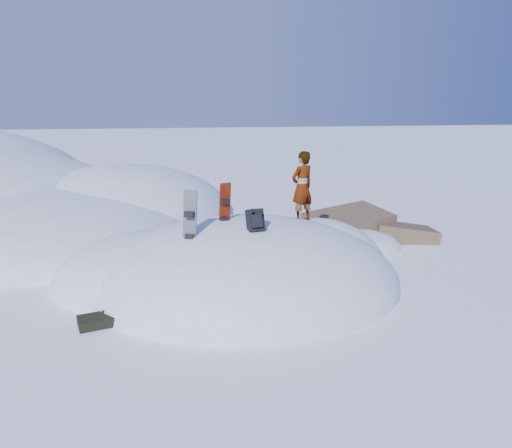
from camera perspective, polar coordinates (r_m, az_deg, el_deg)
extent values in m
plane|color=white|center=(11.47, -1.09, -6.90)|extent=(120.00, 120.00, 0.00)
ellipsoid|color=white|center=(11.47, -1.09, -6.90)|extent=(7.00, 6.00, 3.00)
ellipsoid|color=white|center=(11.95, -12.08, -6.34)|extent=(4.40, 4.00, 2.20)
ellipsoid|color=white|center=(12.57, 6.56, -5.07)|extent=(3.60, 3.20, 2.50)
ellipsoid|color=white|center=(16.74, -24.54, -1.36)|extent=(10.00, 9.00, 2.80)
ellipsoid|color=white|center=(18.66, -15.19, 0.96)|extent=(8.00, 8.00, 3.60)
ellipsoid|color=white|center=(15.68, -23.69, -2.28)|extent=(6.00, 5.00, 1.80)
cube|color=brown|center=(15.44, 10.39, -1.14)|extent=(2.82, 2.41, 1.62)
cube|color=brown|center=(15.74, 16.34, -1.94)|extent=(2.16, 1.80, 1.33)
cube|color=brown|center=(16.75, 10.94, -0.29)|extent=(2.08, 2.01, 1.10)
ellipsoid|color=white|center=(14.43, 10.19, -2.63)|extent=(3.20, 2.40, 1.00)
cube|color=#AD2509|center=(11.15, -3.61, 1.19)|extent=(0.31, 0.26, 1.41)
cube|color=black|center=(11.04, -3.60, 2.56)|extent=(0.20, 0.16, 0.12)
cube|color=black|center=(11.13, -3.57, 0.42)|extent=(0.20, 0.16, 0.12)
cube|color=black|center=(10.32, -7.60, -0.55)|extent=(0.38, 0.36, 1.58)
cube|color=black|center=(10.18, -7.65, 1.09)|extent=(0.23, 0.20, 0.14)
cube|color=black|center=(10.30, -7.56, -1.50)|extent=(0.23, 0.20, 0.14)
cube|color=black|center=(10.39, -0.10, 0.41)|extent=(0.40, 0.42, 0.52)
cube|color=black|center=(10.24, 0.03, 0.33)|extent=(0.26, 0.22, 0.28)
cylinder|color=black|center=(10.22, -0.57, 0.90)|extent=(0.04, 0.19, 0.35)
cylinder|color=black|center=(10.26, 0.59, 0.95)|extent=(0.04, 0.19, 0.35)
cube|color=black|center=(9.92, -17.80, -10.51)|extent=(0.75, 0.62, 0.18)
cube|color=black|center=(10.03, -15.95, -9.59)|extent=(0.41, 0.35, 0.12)
imported|color=slate|center=(11.83, 5.30, 4.23)|extent=(0.74, 0.65, 1.69)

